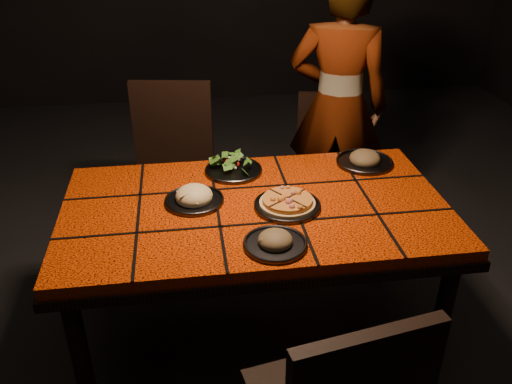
{
  "coord_description": "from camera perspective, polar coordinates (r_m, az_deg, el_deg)",
  "views": [
    {
      "loc": [
        -0.27,
        -1.93,
        1.9
      ],
      "look_at": [
        0.0,
        -0.02,
        0.82
      ],
      "focal_mm": 38.0,
      "sensor_mm": 36.0,
      "label": 1
    }
  ],
  "objects": [
    {
      "name": "room_shell",
      "position": [
        1.99,
        -0.08,
        17.65
      ],
      "size": [
        6.04,
        7.04,
        3.08
      ],
      "color": "black",
      "rests_on": "ground"
    },
    {
      "name": "dining_table",
      "position": [
        2.3,
        -0.07,
        -3.01
      ],
      "size": [
        1.62,
        0.92,
        0.75
      ],
      "color": "red",
      "rests_on": "ground"
    },
    {
      "name": "chair_far_left",
      "position": [
        3.08,
        -8.86,
        3.27
      ],
      "size": [
        0.51,
        0.51,
        0.99
      ],
      "rotation": [
        0.0,
        0.0,
        -0.16
      ],
      "color": "black",
      "rests_on": "ground"
    },
    {
      "name": "chair_far_right",
      "position": [
        3.35,
        7.53,
        3.94
      ],
      "size": [
        0.45,
        0.45,
        0.84
      ],
      "rotation": [
        0.0,
        0.0,
        -0.2
      ],
      "color": "black",
      "rests_on": "ground"
    },
    {
      "name": "diner",
      "position": [
        3.24,
        8.61,
        8.94
      ],
      "size": [
        0.67,
        0.55,
        1.59
      ],
      "primitive_type": "imported",
      "rotation": [
        0.0,
        0.0,
        2.8
      ],
      "color": "brown",
      "rests_on": "ground"
    },
    {
      "name": "plate_pizza",
      "position": [
        2.24,
        3.31,
        -1.23
      ],
      "size": [
        0.32,
        0.32,
        0.04
      ],
      "color": "#3B3C41",
      "rests_on": "dining_table"
    },
    {
      "name": "plate_pasta",
      "position": [
        2.28,
        -6.52,
        -0.6
      ],
      "size": [
        0.25,
        0.25,
        0.08
      ],
      "color": "#3B3C41",
      "rests_on": "dining_table"
    },
    {
      "name": "plate_salad",
      "position": [
        2.51,
        -2.39,
        2.64
      ],
      "size": [
        0.27,
        0.27,
        0.07
      ],
      "color": "#3B3C41",
      "rests_on": "dining_table"
    },
    {
      "name": "plate_mushroom_a",
      "position": [
        2.0,
        2.04,
        -5.2
      ],
      "size": [
        0.24,
        0.24,
        0.08
      ],
      "color": "#3B3C41",
      "rests_on": "dining_table"
    },
    {
      "name": "plate_mushroom_b",
      "position": [
        2.64,
        11.38,
        3.41
      ],
      "size": [
        0.27,
        0.27,
        0.09
      ],
      "color": "#3B3C41",
      "rests_on": "dining_table"
    }
  ]
}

